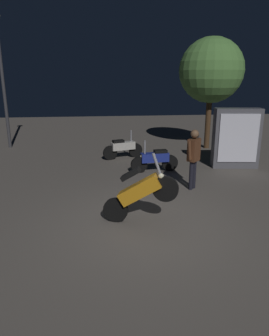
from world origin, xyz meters
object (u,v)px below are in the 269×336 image
Objects in this scene: motorcycle_white_parked_left at (123,148)px; kiosk_billboard at (236,138)px; streetlamp_near at (1,66)px; motorcycle_blue_parked_right at (155,159)px; motorcycle_orange_foreground at (140,192)px; person_rider_beside at (194,154)px.

kiosk_billboard is at bearing -41.90° from motorcycle_white_parked_left.
streetlamp_near reaches higher than motorcycle_white_parked_left.
motorcycle_white_parked_left is at bearing -16.13° from kiosk_billboard.
kiosk_billboard reaches higher than motorcycle_blue_parked_right.
motorcycle_white_parked_left is 6.47m from streetlamp_near.
streetlamp_near reaches higher than motorcycle_blue_parked_right.
motorcycle_orange_foreground is 0.94× the size of person_rider_beside.
motorcycle_blue_parked_right is 3.02m from kiosk_billboard.
motorcycle_blue_parked_right is 0.79× the size of kiosk_billboard.
motorcycle_white_parked_left is 4.29m from kiosk_billboard.
motorcycle_orange_foreground is 4.02m from motorcycle_blue_parked_right.
motorcycle_blue_parked_right is (1.03, 3.87, -0.31)m from motorcycle_orange_foreground.
streetlamp_near is at bearing 138.44° from motorcycle_orange_foreground.
motorcycle_orange_foreground is 0.28× the size of streetlamp_near.
motorcycle_orange_foreground is 0.78× the size of kiosk_billboard.
streetlamp_near is (-6.73, 6.37, 2.54)m from person_rider_beside.
kiosk_billboard is (2.17, 2.04, 0.01)m from person_rider_beside.
motorcycle_white_parked_left is at bearing -70.63° from motorcycle_blue_parked_right.
motorcycle_blue_parked_right is (0.93, -1.96, 0.00)m from motorcycle_white_parked_left.
streetlamp_near is (-4.91, 8.44, 2.84)m from motorcycle_orange_foreground.
person_rider_beside is at bearing 51.03° from kiosk_billboard.
streetlamp_near is at bearing -177.53° from person_rider_beside.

